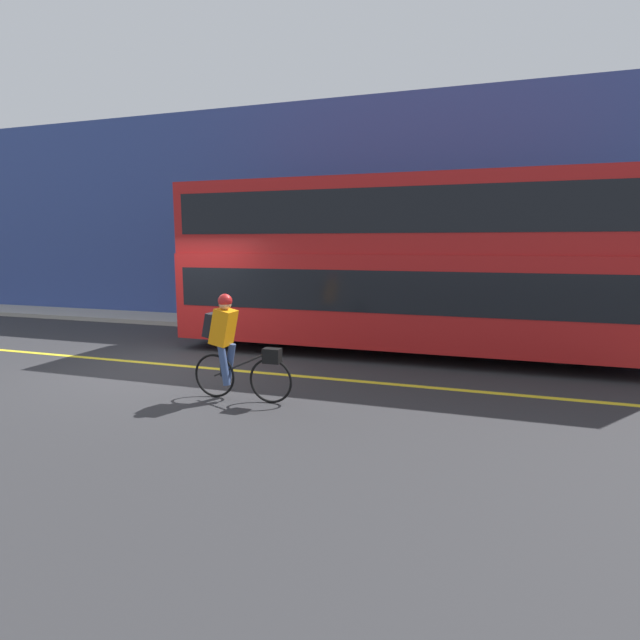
% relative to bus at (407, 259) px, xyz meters
% --- Properties ---
extents(ground_plane, '(80.00, 80.00, 0.00)m').
position_rel_bus_xyz_m(ground_plane, '(-4.30, -2.71, -2.03)').
color(ground_plane, '#2D2D30').
extents(road_center_line, '(50.00, 0.14, 0.01)m').
position_rel_bus_xyz_m(road_center_line, '(-4.30, -2.47, -2.02)').
color(road_center_line, yellow).
rests_on(road_center_line, ground_plane).
extents(sidewalk_curb, '(60.00, 1.64, 0.12)m').
position_rel_bus_xyz_m(sidewalk_curb, '(-4.30, 2.35, -1.97)').
color(sidewalk_curb, '#A8A399').
rests_on(sidewalk_curb, ground_plane).
extents(building_facade, '(60.00, 0.30, 6.31)m').
position_rel_bus_xyz_m(building_facade, '(-4.30, 3.32, 1.13)').
color(building_facade, '#33478C').
rests_on(building_facade, ground_plane).
extents(bus, '(9.74, 2.46, 3.66)m').
position_rel_bus_xyz_m(bus, '(0.00, 0.00, 0.00)').
color(bus, black).
rests_on(bus, ground_plane).
extents(cyclist_on_bike, '(1.62, 0.32, 1.62)m').
position_rel_bus_xyz_m(cyclist_on_bike, '(-2.03, -4.03, -1.16)').
color(cyclist_on_bike, black).
rests_on(cyclist_on_bike, ground_plane).
extents(trash_bin, '(0.54, 0.54, 1.04)m').
position_rel_bus_xyz_m(trash_bin, '(-4.07, 2.26, -1.38)').
color(trash_bin, '#262628').
rests_on(trash_bin, sidewalk_curb).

